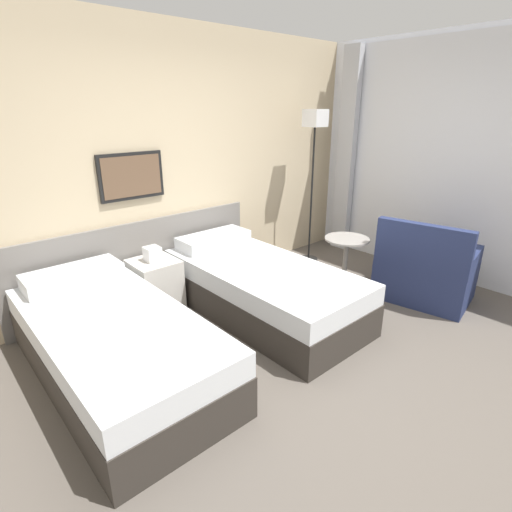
% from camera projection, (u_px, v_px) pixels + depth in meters
% --- Properties ---
extents(ground_plane, '(16.00, 16.00, 0.00)m').
position_uv_depth(ground_plane, '(309.00, 366.00, 3.16)').
color(ground_plane, '#5B544C').
extents(wall_headboard, '(10.00, 0.10, 2.70)m').
position_uv_depth(wall_headboard, '(166.00, 171.00, 4.07)').
color(wall_headboard, '#C6B28E').
rests_on(wall_headboard, ground_plane).
extents(wall_window, '(0.21, 4.46, 2.70)m').
position_uv_depth(wall_window, '(491.00, 165.00, 4.19)').
color(wall_window, white).
rests_on(wall_window, ground_plane).
extents(bed_near_door, '(0.98, 2.05, 0.63)m').
position_uv_depth(bed_near_door, '(115.00, 344.00, 2.98)').
color(bed_near_door, '#332D28').
rests_on(bed_near_door, ground_plane).
extents(bed_near_window, '(0.98, 2.05, 0.63)m').
position_uv_depth(bed_near_window, '(261.00, 288.00, 3.90)').
color(bed_near_window, '#332D28').
rests_on(bed_near_window, ground_plane).
extents(nightstand, '(0.42, 0.43, 0.66)m').
position_uv_depth(nightstand, '(155.00, 284.00, 3.96)').
color(nightstand, beige).
rests_on(nightstand, ground_plane).
extents(floor_lamp, '(0.24, 0.24, 1.89)m').
position_uv_depth(floor_lamp, '(314.00, 138.00, 4.79)').
color(floor_lamp, black).
rests_on(floor_lamp, ground_plane).
extents(side_table, '(0.47, 0.47, 0.60)m').
position_uv_depth(side_table, '(346.00, 254.00, 4.32)').
color(side_table, gray).
rests_on(side_table, ground_plane).
extents(armchair, '(0.86, 1.01, 0.88)m').
position_uv_depth(armchair, '(425.00, 274.00, 4.16)').
color(armchair, navy).
rests_on(armchair, ground_plane).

